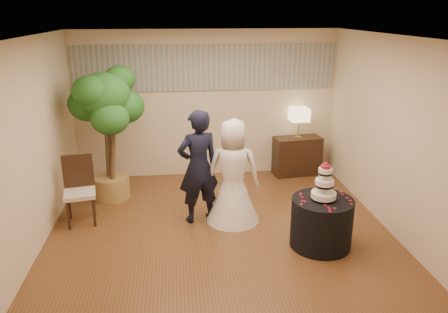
{
  "coord_description": "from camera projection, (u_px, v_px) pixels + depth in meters",
  "views": [
    {
      "loc": [
        -0.59,
        -5.72,
        3.12
      ],
      "look_at": [
        0.1,
        0.4,
        1.05
      ],
      "focal_mm": 35.0,
      "sensor_mm": 36.0,
      "label": 1
    }
  ],
  "objects": [
    {
      "name": "wall_back",
      "position": [
        207.0,
        105.0,
        8.35
      ],
      "size": [
        5.0,
        0.06,
        2.8
      ],
      "primitive_type": "cube",
      "color": "beige",
      "rests_on": "ground"
    },
    {
      "name": "console",
      "position": [
        297.0,
        156.0,
        8.64
      ],
      "size": [
        0.95,
        0.51,
        0.76
      ],
      "primitive_type": "cube",
      "rotation": [
        0.0,
        0.0,
        0.12
      ],
      "color": "black",
      "rests_on": "floor"
    },
    {
      "name": "wall_front",
      "position": [
        251.0,
        227.0,
        3.64
      ],
      "size": [
        5.0,
        0.06,
        2.8
      ],
      "primitive_type": "cube",
      "color": "beige",
      "rests_on": "ground"
    },
    {
      "name": "bride",
      "position": [
        233.0,
        171.0,
        6.59
      ],
      "size": [
        0.95,
        0.95,
        1.62
      ],
      "primitive_type": "imported",
      "rotation": [
        0.0,
        0.0,
        2.97
      ],
      "color": "white",
      "rests_on": "floor"
    },
    {
      "name": "cake_table",
      "position": [
        321.0,
        223.0,
        5.99
      ],
      "size": [
        0.9,
        0.9,
        0.7
      ],
      "primitive_type": "cylinder",
      "rotation": [
        0.0,
        0.0,
        -0.07
      ],
      "color": "black",
      "rests_on": "floor"
    },
    {
      "name": "wall_left",
      "position": [
        31.0,
        148.0,
        5.73
      ],
      "size": [
        0.06,
        5.0,
        2.8
      ],
      "primitive_type": "cube",
      "color": "beige",
      "rests_on": "ground"
    },
    {
      "name": "ficus_tree",
      "position": [
        107.0,
        134.0,
        7.29
      ],
      "size": [
        1.55,
        1.55,
        2.3
      ],
      "primitive_type": null,
      "rotation": [
        0.0,
        0.0,
        0.71
      ],
      "color": "#24611F",
      "rests_on": "floor"
    },
    {
      "name": "floor",
      "position": [
        220.0,
        233.0,
        6.45
      ],
      "size": [
        5.0,
        5.0,
        0.0
      ],
      "primitive_type": "cube",
      "color": "brown",
      "rests_on": "ground"
    },
    {
      "name": "wedding_cake",
      "position": [
        325.0,
        181.0,
        5.8
      ],
      "size": [
        0.34,
        0.34,
        0.53
      ],
      "primitive_type": null,
      "color": "white",
      "rests_on": "cake_table"
    },
    {
      "name": "ceiling",
      "position": [
        220.0,
        37.0,
        5.55
      ],
      "size": [
        5.0,
        5.0,
        0.0
      ],
      "primitive_type": "cube",
      "color": "white",
      "rests_on": "wall_back"
    },
    {
      "name": "groom",
      "position": [
        198.0,
        167.0,
        6.56
      ],
      "size": [
        0.74,
        0.6,
        1.76
      ],
      "primitive_type": "imported",
      "rotation": [
        0.0,
        0.0,
        3.45
      ],
      "color": "black",
      "rests_on": "floor"
    },
    {
      "name": "wall_right",
      "position": [
        393.0,
        136.0,
        6.26
      ],
      "size": [
        0.06,
        5.0,
        2.8
      ],
      "primitive_type": "cube",
      "color": "beige",
      "rests_on": "ground"
    },
    {
      "name": "mural_border",
      "position": [
        206.0,
        68.0,
        8.11
      ],
      "size": [
        4.9,
        0.02,
        0.85
      ],
      "primitive_type": "cube",
      "color": "gray",
      "rests_on": "wall_back"
    },
    {
      "name": "table_lamp",
      "position": [
        299.0,
        123.0,
        8.42
      ],
      "size": [
        0.35,
        0.35,
        0.58
      ],
      "primitive_type": null,
      "color": "#CBB885",
      "rests_on": "console"
    },
    {
      "name": "side_chair",
      "position": [
        80.0,
        191.0,
        6.59
      ],
      "size": [
        0.55,
        0.57,
        1.04
      ],
      "primitive_type": null,
      "rotation": [
        0.0,
        0.0,
        0.17
      ],
      "color": "black",
      "rests_on": "floor"
    }
  ]
}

